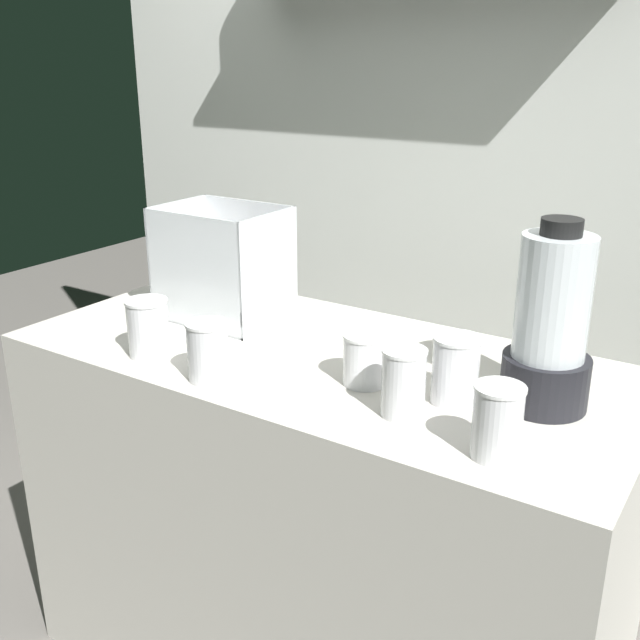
{
  "coord_description": "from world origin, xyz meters",
  "views": [
    {
      "loc": [
        0.83,
        -1.27,
        1.53
      ],
      "look_at": [
        0.0,
        0.0,
        0.98
      ],
      "focal_mm": 41.44,
      "sensor_mm": 36.0,
      "label": 1
    }
  ],
  "objects": [
    {
      "name": "carrot_display_bin",
      "position": [
        -0.34,
        0.08,
        0.99
      ],
      "size": [
        0.3,
        0.22,
        0.28
      ],
      "color": "white",
      "rests_on": "counter"
    },
    {
      "name": "juice_cup_mango_right",
      "position": [
        0.29,
        -0.16,
        0.96
      ],
      "size": [
        0.08,
        0.08,
        0.13
      ],
      "color": "white",
      "rests_on": "counter"
    },
    {
      "name": "juice_cup_carrot_far_left",
      "position": [
        -0.31,
        -0.21,
        0.96
      ],
      "size": [
        0.09,
        0.09,
        0.13
      ],
      "color": "white",
      "rests_on": "counter"
    },
    {
      "name": "juice_cup_carrot_left",
      "position": [
        -0.12,
        -0.24,
        0.96
      ],
      "size": [
        0.09,
        0.09,
        0.12
      ],
      "color": "white",
      "rests_on": "counter"
    },
    {
      "name": "juice_cup_carrot_rightmost",
      "position": [
        0.49,
        -0.21,
        0.96
      ],
      "size": [
        0.09,
        0.09,
        0.13
      ],
      "color": "white",
      "rests_on": "counter"
    },
    {
      "name": "juice_cup_mango_far_right",
      "position": [
        0.35,
        -0.06,
        0.96
      ],
      "size": [
        0.09,
        0.09,
        0.13
      ],
      "color": "white",
      "rests_on": "counter"
    },
    {
      "name": "juice_cup_pomegranate_middle",
      "position": [
        0.16,
        -0.08,
        0.95
      ],
      "size": [
        0.09,
        0.09,
        0.11
      ],
      "color": "white",
      "rests_on": "counter"
    },
    {
      "name": "back_wall_unit",
      "position": [
        -0.01,
        0.77,
        1.27
      ],
      "size": [
        2.6,
        0.24,
        2.5
      ],
      "color": "silver",
      "rests_on": "ground_plane"
    },
    {
      "name": "counter",
      "position": [
        0.0,
        0.0,
        0.45
      ],
      "size": [
        1.4,
        0.64,
        0.9
      ],
      "primitive_type": "cube",
      "color": "beige",
      "rests_on": "ground_plane"
    },
    {
      "name": "blender_pitcher",
      "position": [
        0.49,
        0.02,
        1.05
      ],
      "size": [
        0.16,
        0.16,
        0.36
      ],
      "color": "black",
      "rests_on": "counter"
    }
  ]
}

